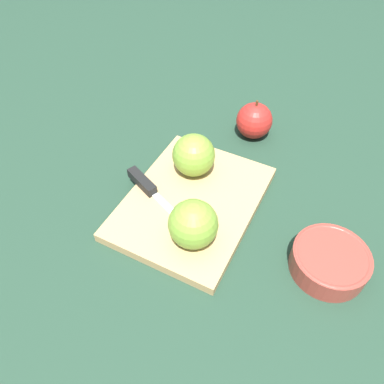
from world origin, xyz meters
name	(u,v)px	position (x,y,z in m)	size (l,w,h in m)	color
ground_plane	(192,206)	(0.00, 0.00, 0.00)	(4.00, 4.00, 0.00)	#1E3828
cutting_board	(192,202)	(0.00, 0.00, 0.01)	(0.33, 0.26, 0.02)	tan
apple_half_left	(194,155)	(-0.07, -0.02, 0.06)	(0.08, 0.08, 0.08)	olive
apple_half_right	(193,224)	(0.08, 0.03, 0.06)	(0.08, 0.08, 0.08)	olive
knife	(146,184)	(0.00, -0.09, 0.03)	(0.11, 0.17, 0.02)	silver
apple_whole	(254,121)	(-0.25, 0.05, 0.04)	(0.08, 0.08, 0.09)	red
bowl	(330,260)	(0.05, 0.26, 0.02)	(0.13, 0.13, 0.04)	#99382D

